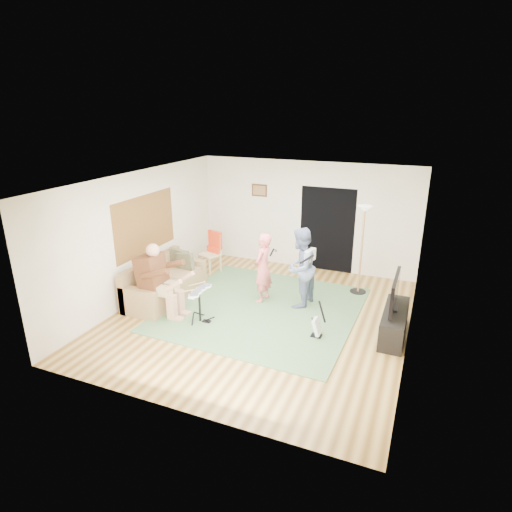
{
  "coord_description": "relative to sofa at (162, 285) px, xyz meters",
  "views": [
    {
      "loc": [
        2.83,
        -7.04,
        3.95
      ],
      "look_at": [
        -0.22,
        0.3,
        1.14
      ],
      "focal_mm": 30.0,
      "sensor_mm": 36.0,
      "label": 1
    }
  ],
  "objects": [
    {
      "name": "guitar_spare",
      "position": [
        3.53,
        -0.36,
        -0.07
      ],
      "size": [
        0.26,
        0.23,
        0.72
      ],
      "color": "black",
      "rests_on": "floor"
    },
    {
      "name": "area_rug",
      "position": [
        2.21,
        0.3,
        -0.27
      ],
      "size": [
        3.82,
        3.86,
        0.02
      ],
      "primitive_type": "cube",
      "rotation": [
        0.0,
        0.0,
        -0.03
      ],
      "color": "#497044",
      "rests_on": "floor"
    },
    {
      "name": "microphone",
      "position": [
        2.26,
        0.68,
        0.83
      ],
      "size": [
        0.06,
        0.06,
        0.24
      ],
      "primitive_type": null,
      "color": "black",
      "rests_on": "singer"
    },
    {
      "name": "dining_chair",
      "position": [
        0.24,
        1.74,
        0.09
      ],
      "size": [
        0.55,
        0.57,
        1.02
      ],
      "rotation": [
        0.0,
        0.0,
        -0.32
      ],
      "color": "#D1BC88",
      "rests_on": "floor"
    },
    {
      "name": "ceiling",
      "position": [
        2.29,
        -0.01,
        2.42
      ],
      "size": [
        6.0,
        6.0,
        0.0
      ],
      "primitive_type": "plane",
      "rotation": [
        3.14,
        0.0,
        0.0
      ],
      "color": "white",
      "rests_on": "walls"
    },
    {
      "name": "guitar_held",
      "position": [
        3.04,
        0.76,
        0.86
      ],
      "size": [
        0.24,
        0.61,
        0.26
      ],
      "primitive_type": null,
      "rotation": [
        0.0,
        0.0,
        -0.21
      ],
      "color": "white",
      "rests_on": "guitarist"
    },
    {
      "name": "tv_cabinet",
      "position": [
        4.79,
        0.23,
        -0.03
      ],
      "size": [
        0.4,
        1.4,
        0.5
      ],
      "primitive_type": "cube",
      "color": "black",
      "rests_on": "floor"
    },
    {
      "name": "television",
      "position": [
        4.74,
        0.23,
        0.57
      ],
      "size": [
        0.06,
        1.11,
        0.59
      ],
      "primitive_type": "cube",
      "color": "black",
      "rests_on": "tv_cabinet"
    },
    {
      "name": "singer",
      "position": [
        2.06,
        0.68,
        0.47
      ],
      "size": [
        0.4,
        0.57,
        1.49
      ],
      "primitive_type": "imported",
      "rotation": [
        0.0,
        0.0,
        -1.65
      ],
      "color": "#E16164",
      "rests_on": "floor"
    },
    {
      "name": "doorway",
      "position": [
        2.84,
        2.98,
        0.77
      ],
      "size": [
        2.1,
        0.0,
        2.1
      ],
      "primitive_type": "plane",
      "rotation": [
        1.57,
        0.0,
        0.0
      ],
      "color": "black",
      "rests_on": "walls"
    },
    {
      "name": "picture_frame",
      "position": [
        1.04,
        2.98,
        1.62
      ],
      "size": [
        0.42,
        0.03,
        0.32
      ],
      "primitive_type": "cube",
      "color": "#3F2314",
      "rests_on": "walls"
    },
    {
      "name": "guitarist",
      "position": [
        2.84,
        0.76,
        0.56
      ],
      "size": [
        0.74,
        0.9,
        1.67
      ],
      "primitive_type": "imported",
      "rotation": [
        0.0,
        0.0,
        -1.72
      ],
      "color": "slate",
      "rests_on": "floor"
    },
    {
      "name": "sofa",
      "position": [
        0.0,
        0.0,
        0.0
      ],
      "size": [
        0.85,
        2.07,
        0.84
      ],
      "color": "#96754B",
      "rests_on": "floor"
    },
    {
      "name": "torchiere_lamp",
      "position": [
        3.87,
        1.89,
        1.07
      ],
      "size": [
        0.35,
        0.35,
        1.97
      ],
      "color": "black",
      "rests_on": "floor"
    },
    {
      "name": "walls",
      "position": [
        2.29,
        -0.01,
        1.07
      ],
      "size": [
        5.5,
        6.0,
        2.7
      ],
      "primitive_type": null,
      "color": "silver",
      "rests_on": "floor"
    },
    {
      "name": "drum_kit",
      "position": [
        1.29,
        -0.65,
        0.02
      ],
      "size": [
        0.37,
        0.67,
        0.69
      ],
      "color": "black",
      "rests_on": "floor"
    },
    {
      "name": "floor",
      "position": [
        2.29,
        -0.01,
        -0.28
      ],
      "size": [
        6.0,
        6.0,
        0.0
      ],
      "primitive_type": "plane",
      "color": "brown",
      "rests_on": "ground"
    },
    {
      "name": "drummer",
      "position": [
        0.43,
        -0.65,
        0.29
      ],
      "size": [
        0.95,
        0.53,
        1.45
      ],
      "color": "#582F18",
      "rests_on": "sofa"
    },
    {
      "name": "window_blinds",
      "position": [
        -0.45,
        0.19,
        1.27
      ],
      "size": [
        0.0,
        2.05,
        2.05
      ],
      "primitive_type": "plane",
      "rotation": [
        1.57,
        0.0,
        1.57
      ],
      "color": "brown",
      "rests_on": "walls"
    }
  ]
}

